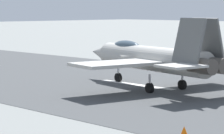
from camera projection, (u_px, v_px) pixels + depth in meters
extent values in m
plane|color=gray|center=(140.00, 85.00, 45.30)|extent=(400.00, 400.00, 0.00)
cube|color=#424547|center=(140.00, 85.00, 45.30)|extent=(240.00, 26.00, 0.02)
cube|color=white|center=(137.00, 85.00, 45.59)|extent=(8.00, 0.70, 0.00)
cylinder|color=#B2B0AB|center=(152.00, 59.00, 43.31)|extent=(12.38, 4.08, 1.93)
cone|color=#B2B0AB|center=(101.00, 52.00, 49.55)|extent=(3.07, 2.12, 1.64)
ellipsoid|color=#3F5160|center=(127.00, 47.00, 46.09)|extent=(3.74, 1.72, 1.10)
cylinder|color=#47423D|center=(202.00, 66.00, 37.81)|extent=(2.36, 1.47, 1.10)
cylinder|color=#47423D|center=(213.00, 65.00, 38.42)|extent=(2.36, 1.47, 1.10)
cube|color=#B2B0AB|center=(116.00, 64.00, 40.25)|extent=(4.46, 6.75, 0.24)
cube|color=#B2B0AB|center=(199.00, 58.00, 44.74)|extent=(4.46, 6.75, 0.24)
cube|color=#B2B0AB|center=(181.00, 66.00, 36.78)|extent=(2.86, 3.18, 0.16)
cube|color=#575A5B|center=(189.00, 41.00, 38.22)|extent=(2.73, 1.39, 3.14)
cube|color=#575A5B|center=(208.00, 40.00, 39.21)|extent=(2.73, 1.39, 3.14)
cylinder|color=silver|center=(118.00, 74.00, 47.38)|extent=(0.18, 0.18, 1.40)
cylinder|color=black|center=(118.00, 78.00, 47.42)|extent=(0.80, 0.43, 0.76)
cylinder|color=silver|center=(150.00, 84.00, 41.12)|extent=(0.18, 0.18, 1.40)
cylinder|color=black|center=(150.00, 88.00, 41.15)|extent=(0.80, 0.43, 0.76)
cylinder|color=silver|center=(182.00, 81.00, 42.88)|extent=(0.18, 0.18, 1.40)
cylinder|color=black|center=(182.00, 85.00, 42.91)|extent=(0.80, 0.43, 0.76)
cone|color=orange|center=(184.00, 132.00, 27.04)|extent=(0.44, 0.44, 0.55)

